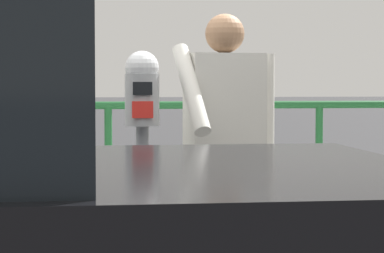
# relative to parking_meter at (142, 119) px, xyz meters

# --- Properties ---
(parking_meter) EXTENTS (0.19, 0.20, 1.45)m
(parking_meter) POSITION_rel_parking_meter_xyz_m (0.00, 0.00, 0.00)
(parking_meter) COLOR slate
(parking_meter) RESTS_ON sidewalk_curb
(pedestrian_at_meter) EXTENTS (0.61, 0.60, 1.67)m
(pedestrian_at_meter) POSITION_rel_parking_meter_xyz_m (0.48, 0.13, -0.13)
(pedestrian_at_meter) COLOR #1E233F
(pedestrian_at_meter) RESTS_ON sidewalk_curb
(background_railing) EXTENTS (24.06, 0.06, 1.13)m
(background_railing) POSITION_rel_parking_meter_xyz_m (-0.11, 2.01, -0.28)
(background_railing) COLOR #1E602D
(background_railing) RESTS_ON sidewalk_curb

